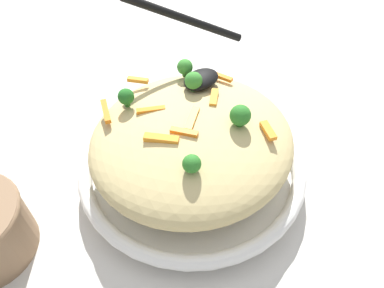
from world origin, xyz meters
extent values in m
plane|color=beige|center=(0.00, 0.00, 0.00)|extent=(2.40, 2.40, 0.00)
cylinder|color=white|center=(0.00, 0.00, 0.01)|extent=(0.30, 0.30, 0.02)
torus|color=white|center=(0.00, 0.00, 0.03)|extent=(0.33, 0.33, 0.02)
torus|color=black|center=(0.00, 0.00, 0.04)|extent=(0.32, 0.32, 0.00)
ellipsoid|color=#D1BA7A|center=(0.00, 0.00, 0.08)|extent=(0.28, 0.27, 0.08)
cube|color=orange|center=(0.05, 0.00, 0.12)|extent=(0.04, 0.04, 0.01)
cube|color=orange|center=(0.03, -0.05, 0.11)|extent=(0.04, 0.03, 0.01)
cube|color=orange|center=(0.02, 0.01, 0.12)|extent=(0.03, 0.03, 0.01)
cube|color=orange|center=(-0.05, -0.01, 0.12)|extent=(0.03, 0.03, 0.01)
cube|color=orange|center=(0.00, 0.00, 0.12)|extent=(0.04, 0.03, 0.01)
cube|color=orange|center=(0.07, -0.09, 0.11)|extent=(0.03, 0.04, 0.01)
cube|color=orange|center=(-0.10, -0.04, 0.11)|extent=(0.02, 0.04, 0.01)
cube|color=orange|center=(0.00, -0.12, 0.11)|extent=(0.02, 0.03, 0.01)
cube|color=orange|center=(-0.06, 0.08, 0.11)|extent=(0.02, 0.03, 0.01)
cylinder|color=#377928|center=(-0.06, -0.08, 0.11)|extent=(0.01, 0.01, 0.01)
sphere|color=#3D8E33|center=(-0.06, -0.08, 0.13)|extent=(0.02, 0.02, 0.02)
cylinder|color=#296820|center=(0.05, 0.06, 0.11)|extent=(0.01, 0.01, 0.01)
sphere|color=#2D7A28|center=(0.05, 0.06, 0.12)|extent=(0.02, 0.02, 0.02)
cylinder|color=#205B1C|center=(0.04, -0.08, 0.11)|extent=(0.01, 0.01, 0.01)
sphere|color=#236B23|center=(0.04, -0.08, 0.13)|extent=(0.02, 0.02, 0.02)
cylinder|color=#296820|center=(-0.04, 0.04, 0.12)|extent=(0.01, 0.01, 0.01)
sphere|color=#2D7A28|center=(-0.04, 0.04, 0.13)|extent=(0.03, 0.03, 0.03)
cylinder|color=#377928|center=(-0.04, -0.05, 0.12)|extent=(0.01, 0.01, 0.01)
sphere|color=#3D8E33|center=(-0.04, -0.05, 0.13)|extent=(0.03, 0.03, 0.03)
ellipsoid|color=black|center=(-0.06, -0.05, 0.12)|extent=(0.06, 0.04, 0.02)
cylinder|color=black|center=(-0.10, -0.13, 0.17)|extent=(0.17, 0.10, 0.10)
camera|label=1|loc=(0.22, 0.24, 0.43)|focal=33.05mm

